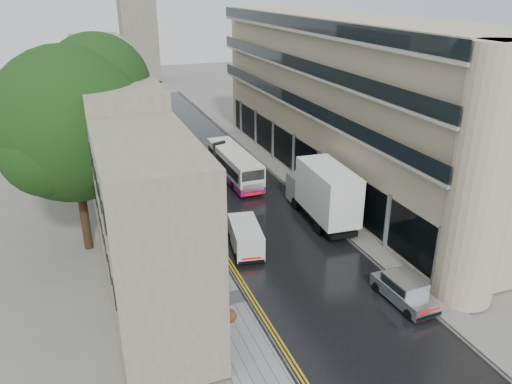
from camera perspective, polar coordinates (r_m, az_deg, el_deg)
road at (r=44.39m, az=-2.90°, el=0.80°), size 9.00×85.00×0.02m
left_sidewalk at (r=43.12m, az=-10.33°, el=-0.16°), size 2.70×85.00×0.12m
right_sidewalk at (r=46.16m, az=3.49°, el=1.73°), size 1.80×85.00×0.12m
old_shop_row at (r=43.22m, az=-16.24°, el=7.68°), size 4.50×56.00×12.00m
modern_block at (r=45.07m, az=10.29°, el=10.12°), size 8.00×40.00×14.00m
tree_near at (r=33.24m, az=-20.01°, el=4.52°), size 10.56×10.56×13.89m
tree_far at (r=45.99m, az=-20.05°, el=8.38°), size 9.24×9.24×12.46m
cream_bus at (r=42.63m, az=-2.63°, el=1.79°), size 2.35×9.75×2.65m
white_lorry at (r=35.11m, az=7.20°, el=-1.50°), size 3.05×8.65×4.47m
silver_hatchback at (r=28.19m, az=17.18°, el=-12.47°), size 1.96×4.13×1.52m
white_van at (r=31.90m, az=-2.21°, el=-6.54°), size 2.46×4.44×1.90m
navy_van at (r=38.50m, az=-6.85°, el=-0.59°), size 2.84×5.74×2.81m
pedestrian at (r=41.76m, az=-10.73°, el=0.44°), size 0.75×0.61×1.77m
lamp_post_near at (r=31.11m, az=-4.59°, el=-1.24°), size 0.87×0.50×7.67m
lamp_post_far at (r=48.34m, az=-11.34°, el=7.44°), size 0.94×0.40×8.13m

